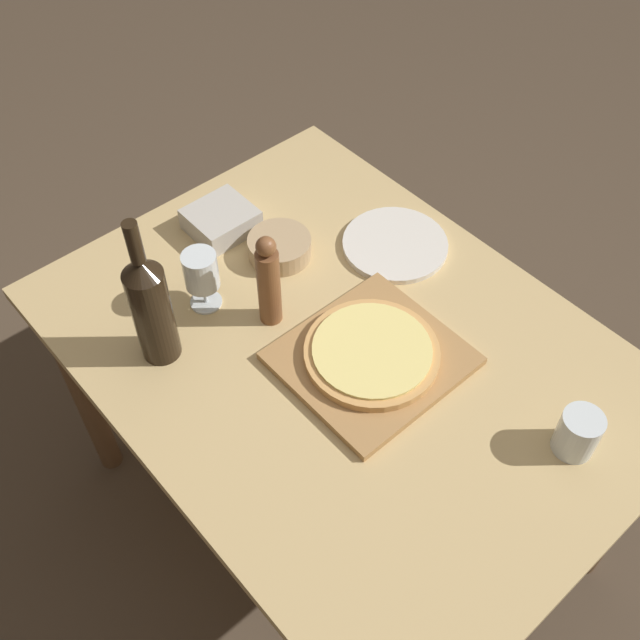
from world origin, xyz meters
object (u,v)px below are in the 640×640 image
wine_bottle (151,306)px  wine_glass (201,272)px  pepper_mill (269,282)px  small_bowl (280,247)px  pizza (372,352)px

wine_bottle → wine_glass: wine_bottle is taller
wine_bottle → wine_glass: 0.16m
wine_bottle → pepper_mill: wine_bottle is taller
small_bowl → pizza: bearing=-98.6°
wine_glass → small_bowl: 0.22m
pizza → wine_bottle: wine_bottle is taller
pepper_mill → small_bowl: size_ratio=1.59×
wine_bottle → small_bowl: wine_bottle is taller
pizza → wine_glass: wine_glass is taller
pepper_mill → wine_glass: pepper_mill is taller
small_bowl → wine_glass: bearing=-177.8°
wine_bottle → wine_glass: bearing=18.3°
pizza → wine_glass: (-0.16, 0.35, 0.07)m
pizza → pepper_mill: bearing=109.4°
pizza → pepper_mill: (-0.08, 0.22, 0.08)m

